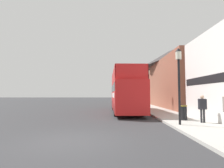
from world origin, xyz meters
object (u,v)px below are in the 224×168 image
(lamp_post_nearest, at_px, (179,71))
(lamp_post_second, at_px, (149,81))
(litter_bin, at_px, (183,112))
(parked_car_ahead_of_bus, at_px, (128,102))
(tour_bus, at_px, (125,94))
(pedestrian_second, at_px, (202,106))

(lamp_post_nearest, distance_m, lamp_post_second, 9.44)
(lamp_post_nearest, distance_m, litter_bin, 3.20)
(parked_car_ahead_of_bus, bearing_deg, tour_bus, -96.16)
(tour_bus, bearing_deg, lamp_post_nearest, -74.25)
(tour_bus, distance_m, pedestrian_second, 8.38)
(parked_car_ahead_of_bus, xyz_separation_m, litter_bin, (2.55, -13.58, 0.01))
(parked_car_ahead_of_bus, relative_size, lamp_post_nearest, 0.99)
(pedestrian_second, xyz_separation_m, lamp_post_second, (-1.47, 8.72, 2.17))
(lamp_post_nearest, relative_size, lamp_post_second, 0.95)
(lamp_post_nearest, bearing_deg, parked_car_ahead_of_bus, 96.10)
(tour_bus, relative_size, pedestrian_second, 6.35)
(tour_bus, relative_size, litter_bin, 10.67)
(litter_bin, bearing_deg, lamp_post_nearest, -117.31)
(lamp_post_second, bearing_deg, litter_bin, -84.45)
(pedestrian_second, bearing_deg, lamp_post_nearest, -156.59)
(lamp_post_second, bearing_deg, tour_bus, -150.93)
(pedestrian_second, distance_m, litter_bin, 1.37)
(lamp_post_nearest, xyz_separation_m, litter_bin, (0.91, 1.77, -2.51))
(parked_car_ahead_of_bus, bearing_deg, lamp_post_nearest, -83.28)
(lamp_post_second, bearing_deg, lamp_post_nearest, -91.01)
(parked_car_ahead_of_bus, relative_size, lamp_post_second, 0.95)
(parked_car_ahead_of_bus, bearing_deg, pedestrian_second, -76.74)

